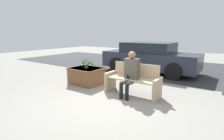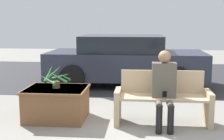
{
  "view_description": "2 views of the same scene",
  "coord_description": "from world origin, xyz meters",
  "views": [
    {
      "loc": [
        2.49,
        -3.47,
        1.77
      ],
      "look_at": [
        -0.61,
        1.05,
        0.63
      ],
      "focal_mm": 28.0,
      "sensor_mm": 36.0,
      "label": 1
    },
    {
      "loc": [
        -0.19,
        -4.34,
        1.78
      ],
      "look_at": [
        -0.7,
        1.05,
        0.92
      ],
      "focal_mm": 50.0,
      "sensor_mm": 36.0,
      "label": 2
    }
  ],
  "objects": [
    {
      "name": "parked_car",
      "position": [
        -0.63,
        4.21,
        0.69
      ],
      "size": [
        4.27,
        1.98,
        1.38
      ],
      "color": "#232838",
      "rests_on": "ground_plane"
    },
    {
      "name": "planter_box",
      "position": [
        -1.71,
        1.02,
        0.31
      ],
      "size": [
        1.1,
        0.92,
        0.58
      ],
      "color": "brown",
      "rests_on": "ground_plane"
    },
    {
      "name": "potted_plant",
      "position": [
        -1.71,
        1.02,
        0.77
      ],
      "size": [
        0.53,
        0.55,
        0.42
      ],
      "color": "brown",
      "rests_on": "planter_box"
    },
    {
      "name": "person_seated",
      "position": [
        0.2,
        0.8,
        0.72
      ],
      "size": [
        0.4,
        0.59,
        1.29
      ],
      "color": "#4C473D",
      "rests_on": "ground_plane"
    },
    {
      "name": "bench",
      "position": [
        0.19,
        0.97,
        0.43
      ],
      "size": [
        1.64,
        0.54,
        0.91
      ],
      "color": "tan",
      "rests_on": "ground_plane"
    },
    {
      "name": "road_surface",
      "position": [
        0.0,
        5.73,
        0.0
      ],
      "size": [
        20.0,
        6.0,
        0.01
      ],
      "primitive_type": "cube",
      "color": "#2D2D30",
      "rests_on": "ground_plane"
    }
  ]
}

